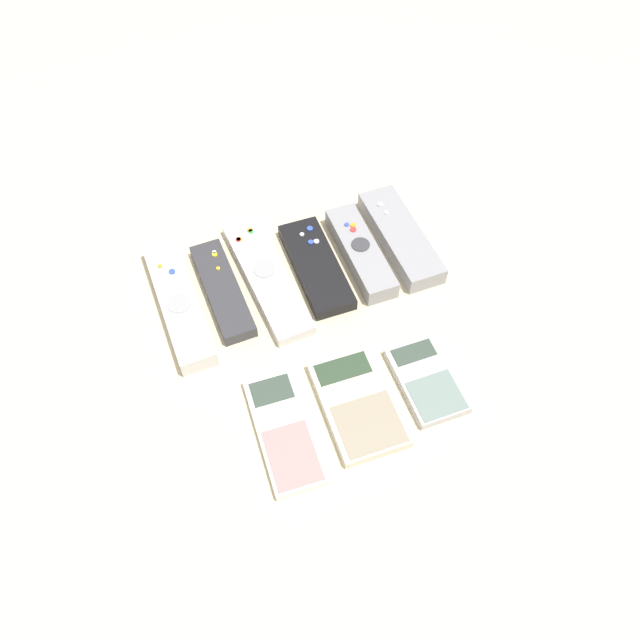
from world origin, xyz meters
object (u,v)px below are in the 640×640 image
remote_0 (179,303)px  remote_1 (222,290)px  remote_4 (361,252)px  calculator_0 (284,430)px  remote_2 (267,277)px  remote_3 (316,266)px  remote_5 (400,237)px  calculator_2 (426,380)px  calculator_1 (356,404)px

remote_0 → remote_1: (0.06, 0.00, -0.00)m
remote_1 → remote_4: bearing=-3.8°
remote_4 → calculator_0: size_ratio=1.05×
remote_2 → remote_3: (0.07, -0.01, 0.00)m
remote_5 → remote_1: bearing=179.4°
remote_0 → remote_5: bearing=-0.8°
calculator_0 → remote_1: bearing=95.6°
remote_5 → remote_0: bearing=-179.9°
remote_4 → calculator_2: size_ratio=1.44×
remote_2 → remote_0: bearing=178.4°
remote_1 → calculator_2: (0.19, -0.22, -0.00)m
remote_2 → calculator_2: remote_2 is taller
remote_2 → calculator_1: bearing=-83.5°
remote_1 → calculator_0: bearing=-88.7°
remote_3 → calculator_1: (-0.03, -0.22, -0.00)m
remote_1 → remote_4: (0.20, -0.01, 0.00)m
calculator_0 → remote_4: bearing=51.6°
remote_2 → remote_4: size_ratio=1.34×
remote_0 → calculator_0: size_ratio=1.35×
remote_0 → calculator_1: (0.16, -0.22, -0.01)m
remote_0 → calculator_1: 0.27m
remote_4 → calculator_1: 0.23m
remote_2 → remote_5: 0.20m
remote_2 → remote_3: remote_3 is taller
remote_5 → calculator_0: (-0.25, -0.22, -0.01)m
remote_2 → calculator_0: remote_2 is taller
remote_3 → remote_5: bearing=2.8°
remote_5 → calculator_1: 0.27m
remote_4 → calculator_2: bearing=-90.3°
remote_2 → remote_5: (0.20, -0.00, 0.00)m
calculator_0 → remote_0: bearing=110.8°
remote_1 → calculator_1: (0.10, -0.22, -0.00)m
remote_0 → calculator_2: 0.34m
remote_2 → calculator_1: remote_2 is taller
calculator_0 → calculator_1: calculator_1 is taller
calculator_0 → calculator_1: (0.09, 0.00, 0.00)m
remote_1 → remote_5: size_ratio=0.93×
remote_1 → remote_2: 0.06m
remote_4 → remote_5: bearing=6.4°
remote_3 → calculator_2: bearing=-72.8°
remote_0 → remote_3: bearing=-1.8°
calculator_2 → remote_2: bearing=121.7°
remote_3 → calculator_0: remote_3 is taller
remote_4 → remote_5: size_ratio=0.91×
calculator_2 → remote_4: bearing=90.0°
remote_2 → calculator_2: (0.13, -0.22, -0.00)m
remote_0 → calculator_1: remote_0 is taller
remote_3 → calculator_2: remote_3 is taller
remote_4 → remote_3: bearing=178.3°
remote_5 → calculator_2: bearing=-107.3°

